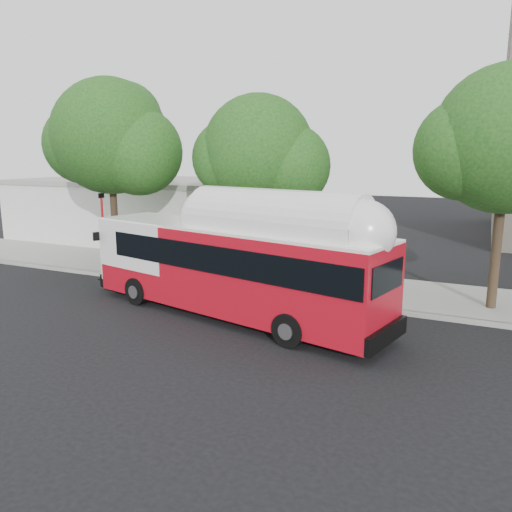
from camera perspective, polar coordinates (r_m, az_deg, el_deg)
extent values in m
plane|color=black|center=(18.09, -4.88, -7.69)|extent=(120.00, 120.00, 0.00)
cube|color=gray|center=(23.69, 2.94, -2.84)|extent=(60.00, 5.00, 0.15)
cube|color=gray|center=(21.38, 0.32, -4.40)|extent=(60.00, 0.30, 0.15)
cube|color=maroon|center=(22.74, -6.58, -3.49)|extent=(10.00, 0.32, 0.16)
cylinder|color=#2D2116|center=(26.99, -15.90, 4.91)|extent=(0.36, 0.36, 6.08)
sphere|color=#144616|center=(26.85, -16.36, 12.99)|extent=(5.80, 5.80, 5.80)
sphere|color=#144616|center=(25.98, -13.26, 11.53)|extent=(4.35, 4.35, 4.35)
cylinder|color=#2D2116|center=(23.11, 0.24, 3.51)|extent=(0.36, 0.36, 5.44)
sphere|color=#144616|center=(22.89, 0.25, 11.97)|extent=(5.00, 5.00, 5.00)
sphere|color=#144616|center=(22.54, 3.69, 10.22)|extent=(3.75, 3.75, 3.75)
cylinder|color=#2D2116|center=(20.82, 25.87, 1.91)|extent=(0.36, 0.36, 5.76)
sphere|color=#144616|center=(20.61, 26.76, 11.82)|extent=(5.40, 5.40, 5.40)
cube|color=silver|center=(36.79, -13.12, 5.07)|extent=(16.00, 10.00, 4.00)
cube|color=gray|center=(36.62, -13.27, 8.33)|extent=(16.20, 10.20, 0.30)
cube|color=#B20C1A|center=(18.36, -2.93, -1.46)|extent=(12.41, 5.31, 2.93)
cube|color=black|center=(17.92, -1.73, 0.20)|extent=(11.24, 5.09, 0.96)
cube|color=white|center=(18.09, -2.98, 3.19)|extent=(12.39, 5.23, 0.10)
cube|color=white|center=(16.80, 2.23, 3.47)|extent=(6.76, 3.43, 0.56)
cube|color=black|center=(23.43, -15.24, -2.31)|extent=(1.20, 1.96, 0.06)
imported|color=#27229D|center=(23.33, -15.31, -1.15)|extent=(0.98, 1.83, 0.91)
cylinder|color=red|center=(26.22, -17.02, 2.20)|extent=(0.12, 0.12, 3.85)
cube|color=black|center=(25.99, -17.28, 6.60)|extent=(0.05, 0.39, 0.24)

